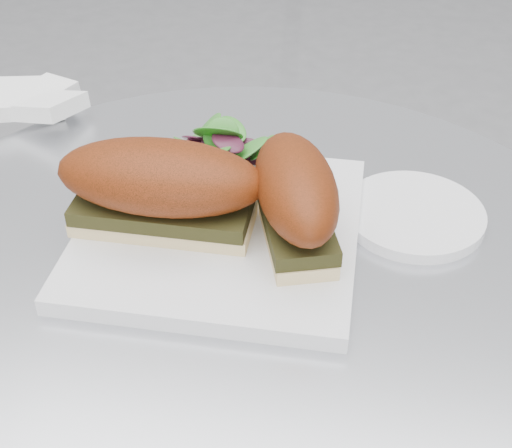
{
  "coord_description": "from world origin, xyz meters",
  "views": [
    {
      "loc": [
        0.09,
        -0.44,
        1.13
      ],
      "look_at": [
        0.01,
        0.03,
        0.77
      ],
      "focal_mm": 50.0,
      "sensor_mm": 36.0,
      "label": 1
    }
  ],
  "objects_px": {
    "plate": "(220,230)",
    "sandwich_right": "(296,195)",
    "sandwich_left": "(161,185)",
    "saucer": "(414,215)"
  },
  "relations": [
    {
      "from": "plate",
      "to": "sandwich_right",
      "type": "xyz_separation_m",
      "value": [
        0.07,
        -0.01,
        0.05
      ]
    },
    {
      "from": "sandwich_left",
      "to": "sandwich_right",
      "type": "bearing_deg",
      "value": 2.39
    },
    {
      "from": "sandwich_left",
      "to": "saucer",
      "type": "bearing_deg",
      "value": 16.84
    },
    {
      "from": "saucer",
      "to": "plate",
      "type": "bearing_deg",
      "value": -162.3
    },
    {
      "from": "plate",
      "to": "sandwich_left",
      "type": "height_order",
      "value": "sandwich_left"
    },
    {
      "from": "sandwich_left",
      "to": "saucer",
      "type": "distance_m",
      "value": 0.23
    },
    {
      "from": "plate",
      "to": "saucer",
      "type": "height_order",
      "value": "plate"
    },
    {
      "from": "saucer",
      "to": "sandwich_right",
      "type": "bearing_deg",
      "value": -149.6
    },
    {
      "from": "sandwich_left",
      "to": "sandwich_right",
      "type": "height_order",
      "value": "same"
    },
    {
      "from": "plate",
      "to": "sandwich_right",
      "type": "relative_size",
      "value": 1.54
    }
  ]
}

